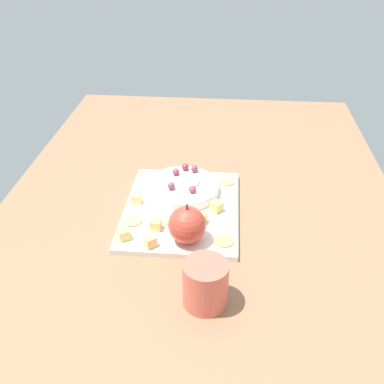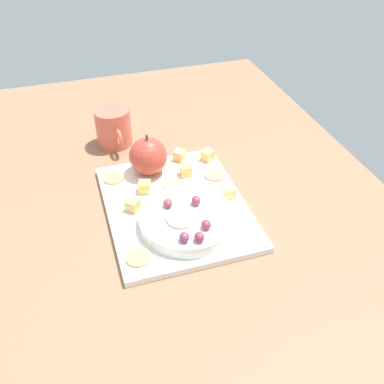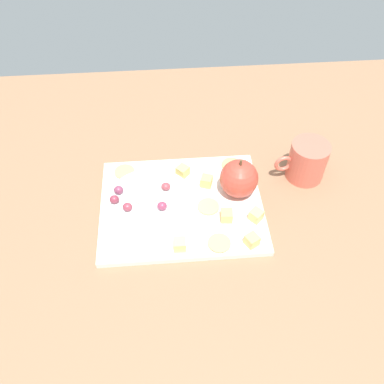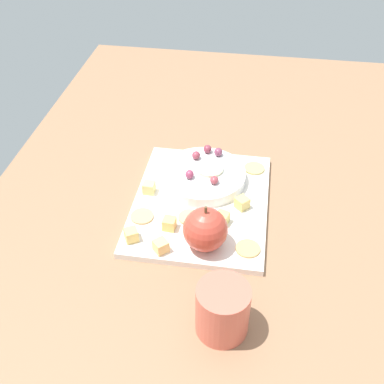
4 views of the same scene
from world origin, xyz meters
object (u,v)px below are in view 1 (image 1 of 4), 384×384
grape_1 (171,186)px  cheese_cube_4 (156,224)px  cracker_1 (225,182)px  apple_slice_0 (188,182)px  cheese_cube_1 (124,234)px  cracker_3 (173,220)px  grape_0 (194,169)px  grape_3 (176,172)px  cheese_cube_2 (201,218)px  grape_2 (192,190)px  cracker_0 (224,241)px  cup (205,283)px  cheese_cube_0 (137,198)px  grape_4 (185,167)px  serving_dish (182,188)px  cracker_2 (132,221)px  platter (182,209)px  apple_whole (187,225)px  cheese_cube_5 (150,241)px

grape_1 → cheese_cube_4: bearing=171.9°
cracker_1 → apple_slice_0: bearing=117.9°
cracker_1 → cheese_cube_1: bearing=139.7°
cracker_3 → grape_1: grape_1 is taller
grape_0 → grape_3: 4.81cm
cheese_cube_2 → grape_2: (8.37, 2.54, 1.92)cm
cracker_1 → grape_2: 11.94cm
grape_2 → grape_3: grape_3 is taller
cracker_1 → cracker_3: 20.24cm
cracker_0 → cup: bearing=169.3°
cheese_cube_0 → cheese_cube_4: (-9.43, -5.91, 0.00)cm
cracker_3 → grape_4: bearing=-2.8°
cracker_0 → apple_slice_0: (18.53, 9.09, 2.38)cm
serving_dish → cheese_cube_4: 15.24cm
cracker_1 → grape_4: bearing=82.6°
grape_2 → apple_slice_0: (4.15, 1.36, -0.46)cm
cracker_2 → grape_4: bearing=-26.7°
platter → cracker_3: cracker_3 is taller
serving_dish → cheese_cube_4: size_ratio=7.71×
cheese_cube_2 → apple_slice_0: 13.19cm
apple_whole → grape_3: 22.69cm
serving_dish → apple_slice_0: bearing=-59.4°
cheese_cube_1 → grape_3: bearing=-19.7°
cheese_cube_4 → apple_slice_0: size_ratio=0.41×
cheese_cube_2 → grape_0: 18.14cm
cheese_cube_2 → cheese_cube_5: same height
apple_whole → cracker_0: size_ratio=1.80×
platter → cheese_cube_4: size_ratio=14.47×
apple_slice_0 → cheese_cube_0: bearing=118.0°
apple_whole → cracker_3: (6.42, 3.73, -3.69)cm
platter → serving_dish: 6.46cm
cheese_cube_5 → grape_1: size_ratio=1.19×
grape_0 → apple_whole: bearing=-178.9°
apple_slice_0 → cracker_3: bearing=169.9°
cracker_0 → cup: (-15.40, 2.90, 2.88)cm
cracker_0 → cracker_3: 12.89cm
cheese_cube_0 → cracker_0: bearing=-121.5°
cheese_cube_1 → apple_slice_0: 22.55cm
grape_1 → grape_3: same height
platter → cheese_cube_0: (0.94, 10.50, 1.75)cm
cheese_cube_1 → cracker_0: 20.63cm
cheese_cube_1 → grape_2: bearing=-40.3°
apple_slice_0 → serving_dish: bearing=120.6°
cheese_cube_1 → cheese_cube_0: bearing=-0.7°
platter → cracker_0: cracker_0 is taller
cheese_cube_5 → cheese_cube_0: bearing=20.1°
cheese_cube_4 → cheese_cube_5: (-5.70, 0.39, 0.00)cm
cracker_0 → cup: size_ratio=0.39×
apple_whole → cracker_2: apple_whole is taller
cheese_cube_5 → cup: cup is taller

